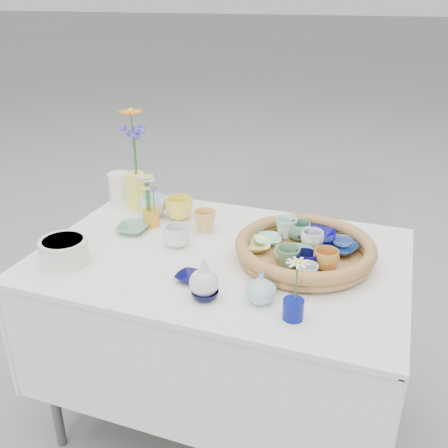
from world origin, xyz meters
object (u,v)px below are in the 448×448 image
(display_table, at_px, (222,416))
(wicker_tray, at_px, (305,250))
(bud_vase_seafoam, at_px, (261,287))
(tall_vase_yellow, at_px, (136,191))

(display_table, relative_size, wicker_tray, 2.66)
(display_table, bearing_deg, wicker_tray, 10.12)
(bud_vase_seafoam, height_order, tall_vase_yellow, tall_vase_yellow)
(wicker_tray, bearing_deg, display_table, -169.88)
(display_table, distance_m, bud_vase_seafoam, 0.87)
(wicker_tray, xyz_separation_m, bud_vase_seafoam, (-0.07, -0.29, 0.01))
(bud_vase_seafoam, bearing_deg, display_table, 130.80)
(display_table, relative_size, tall_vase_yellow, 8.24)
(wicker_tray, distance_m, bud_vase_seafoam, 0.30)
(bud_vase_seafoam, bearing_deg, tall_vase_yellow, 143.70)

